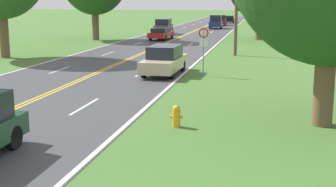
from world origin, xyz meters
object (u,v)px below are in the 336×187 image
car_champagne_sedan_approaching (164,60)px  car_dark_blue_van_receding (216,22)px  fire_hydrant (176,116)px  car_maroon_suv_distant (220,20)px  car_red_sedan_mid_near (161,33)px  traffic_sign (203,39)px  car_dark_grey_suv_mid_far (163,26)px  car_black_hatchback_horizon (229,19)px

car_champagne_sedan_approaching → car_dark_blue_van_receding: 43.74m
fire_hydrant → car_maroon_suv_distant: (-4.60, 64.10, 0.54)m
car_red_sedan_mid_near → traffic_sign: bearing=-159.7°
car_dark_blue_van_receding → car_dark_grey_suv_mid_far: bearing=-23.7°
car_maroon_suv_distant → car_red_sedan_mid_near: bearing=-8.9°
fire_hydrant → car_maroon_suv_distant: bearing=94.1°
car_dark_blue_van_receding → car_maroon_suv_distant: car_dark_blue_van_receding is taller
traffic_sign → car_red_sedan_mid_near: bearing=107.9°
car_dark_grey_suv_mid_far → car_dark_blue_van_receding: (5.14, 12.80, 0.04)m
traffic_sign → car_black_hatchback_horizon: bearing=93.0°
fire_hydrant → car_dark_grey_suv_mid_far: 43.03m
car_black_hatchback_horizon → car_red_sedan_mid_near: bearing=-7.1°
traffic_sign → car_red_sedan_mid_near: (-7.54, 23.34, -1.35)m
fire_hydrant → car_champagne_sedan_approaching: car_champagne_sedan_approaching is taller
car_maroon_suv_distant → car_dark_blue_van_receding: bearing=-1.0°
car_dark_grey_suv_mid_far → car_dark_blue_van_receding: bearing=-24.3°
car_maroon_suv_distant → car_black_hatchback_horizon: bearing=172.6°
traffic_sign → car_black_hatchback_horizon: 62.51m
car_dark_blue_van_receding → car_red_sedan_mid_near: bearing=-11.9°
car_champagne_sedan_approaching → car_black_hatchback_horizon: bearing=-177.8°
car_dark_grey_suv_mid_far → car_black_hatchback_horizon: bearing=-12.9°
traffic_sign → car_champagne_sedan_approaching: traffic_sign is taller
traffic_sign → car_maroon_suv_distant: bearing=94.4°
traffic_sign → car_black_hatchback_horizon: (-3.28, 62.41, -1.32)m
car_champagne_sedan_approaching → car_dark_grey_suv_mid_far: (-6.75, 30.91, 0.18)m
fire_hydrant → car_black_hatchback_horizon: car_black_hatchback_horizon is taller
car_dark_blue_van_receding → car_champagne_sedan_approaching: bearing=0.3°
car_champagne_sedan_approaching → car_dark_grey_suv_mid_far: size_ratio=1.22×
traffic_sign → car_dark_grey_suv_mid_far: traffic_sign is taller
car_maroon_suv_distant → car_black_hatchback_horizon: 9.12m
car_dark_blue_van_receding → car_black_hatchback_horizon: bearing=176.4°
car_champagne_sedan_approaching → car_maroon_suv_distant: 53.08m
car_champagne_sedan_approaching → car_dark_blue_van_receding: bearing=-176.6°
car_dark_grey_suv_mid_far → fire_hydrant: bearing=-169.7°
car_dark_grey_suv_mid_far → car_dark_blue_van_receding: size_ratio=0.99×
fire_hydrant → car_red_sedan_mid_near: (-8.06, 34.12, 0.31)m
traffic_sign → car_champagne_sedan_approaching: size_ratio=0.56×
car_dark_grey_suv_mid_far → traffic_sign: bearing=-166.4°
car_champagne_sedan_approaching → car_dark_grey_suv_mid_far: car_dark_grey_suv_mid_far is taller
fire_hydrant → car_champagne_sedan_approaching: bearing=104.1°
fire_hydrant → car_red_sedan_mid_near: 35.06m
fire_hydrant → car_red_sedan_mid_near: size_ratio=0.15×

